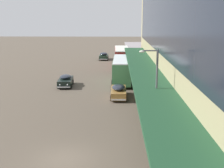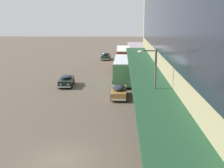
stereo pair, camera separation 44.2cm
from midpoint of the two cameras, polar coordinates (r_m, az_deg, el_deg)
The scene contains 8 objects.
ground at distance 21.56m, azimuth -8.61°, elevation -13.38°, with size 240.00×240.00×0.00m, color brown.
transit_bus_kerbside_front at distance 58.51m, azimuth 2.35°, elevation 5.17°, with size 2.89×10.72×3.32m.
transit_bus_kerbside_rear at distance 44.33m, azimuth 2.29°, elevation 2.82°, with size 2.84×10.21×3.32m.
sedan_far_back at distance 42.26m, azimuth -8.04°, elevation 0.65°, with size 2.03×4.57×1.52m.
sedan_second_mid at distance 66.88m, azimuth -0.95°, elevation 5.14°, with size 1.96×4.39×1.58m.
sedan_trailing_near at distance 35.90m, azimuth 1.59°, elevation -1.32°, with size 1.85×4.82×1.59m.
pedestrian_at_kerb at distance 22.12m, azimuth 12.09°, elevation -9.50°, with size 0.56×0.39×1.86m.
street_lamp at distance 24.72m, azimuth 8.00°, elevation -0.07°, with size 1.50×0.28×6.63m.
Camera 2 is at (3.94, -19.06, 9.36)m, focal length 50.00 mm.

